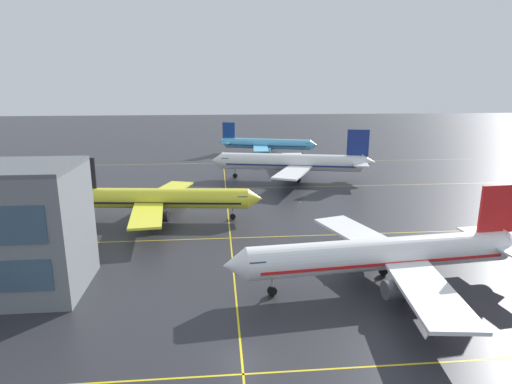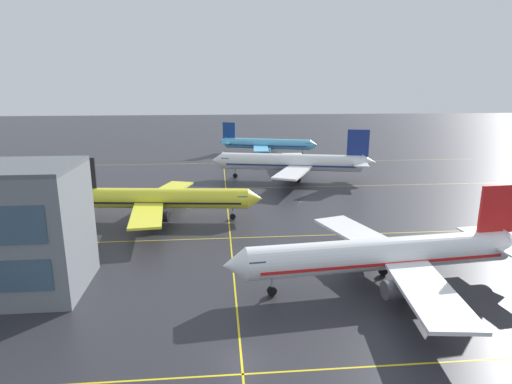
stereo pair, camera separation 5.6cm
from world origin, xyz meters
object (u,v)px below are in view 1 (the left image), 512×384
(airliner_second_row, at_px, (161,199))
(airliner_far_left_stand, at_px, (266,144))
(airliner_front_gate, at_px, (384,254))
(airliner_third_row, at_px, (293,162))

(airliner_second_row, xyz_separation_m, airliner_far_left_stand, (26.74, 69.12, -0.15))
(airliner_front_gate, xyz_separation_m, airliner_far_left_stand, (-2.90, 98.02, -0.41))
(airliner_second_row, xyz_separation_m, airliner_third_row, (28.96, 29.85, 0.59))
(airliner_second_row, height_order, airliner_far_left_stand, airliner_second_row)
(airliner_third_row, height_order, airliner_far_left_stand, airliner_third_row)
(airliner_front_gate, distance_m, airliner_second_row, 41.39)
(airliner_second_row, bearing_deg, airliner_far_left_stand, 68.85)
(airliner_front_gate, xyz_separation_m, airliner_third_row, (-0.67, 58.75, 0.34))
(airliner_front_gate, xyz_separation_m, airliner_second_row, (-29.63, 28.90, -0.26))
(airliner_third_row, relative_size, airliner_far_left_stand, 1.22)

